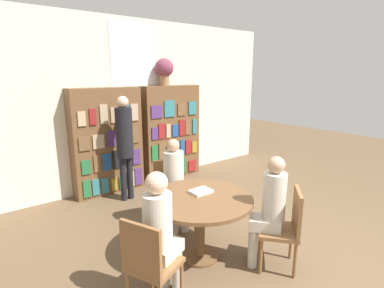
% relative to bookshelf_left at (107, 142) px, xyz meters
% --- Properties ---
extents(ground_plane, '(16.00, 16.00, 0.00)m').
position_rel_bookshelf_left_xyz_m(ground_plane, '(0.66, -3.57, -0.91)').
color(ground_plane, brown).
extents(wall_back, '(6.40, 0.07, 3.00)m').
position_rel_bookshelf_left_xyz_m(wall_back, '(0.66, 0.19, 0.60)').
color(wall_back, beige).
rests_on(wall_back, ground_plane).
extents(bookshelf_left, '(1.20, 0.34, 1.82)m').
position_rel_bookshelf_left_xyz_m(bookshelf_left, '(0.00, 0.00, 0.00)').
color(bookshelf_left, brown).
rests_on(bookshelf_left, ground_plane).
extents(bookshelf_right, '(1.20, 0.34, 1.82)m').
position_rel_bookshelf_left_xyz_m(bookshelf_right, '(1.32, 0.00, 0.00)').
color(bookshelf_right, brown).
rests_on(bookshelf_right, ground_plane).
extents(flower_vase, '(0.34, 0.34, 0.50)m').
position_rel_bookshelf_left_xyz_m(flower_vase, '(1.20, 0.01, 1.21)').
color(flower_vase, '#997047').
rests_on(flower_vase, bookshelf_right).
extents(reading_table, '(1.17, 1.17, 0.73)m').
position_rel_bookshelf_left_xyz_m(reading_table, '(-0.00, -2.49, -0.30)').
color(reading_table, brown).
rests_on(reading_table, ground_plane).
extents(chair_near_camera, '(0.52, 0.52, 0.89)m').
position_rel_bookshelf_left_xyz_m(chair_near_camera, '(-0.85, -2.85, -0.41)').
color(chair_near_camera, brown).
rests_on(chair_near_camera, ground_plane).
extents(chair_left_side, '(0.48, 0.48, 0.89)m').
position_rel_bookshelf_left_xyz_m(chair_left_side, '(0.21, -1.60, -0.41)').
color(chair_left_side, brown).
rests_on(chair_left_side, ground_plane).
extents(chair_far_side, '(0.56, 0.56, 0.89)m').
position_rel_bookshelf_left_xyz_m(chair_far_side, '(0.60, -3.19, -0.41)').
color(chair_far_side, brown).
rests_on(chair_far_side, ground_plane).
extents(seated_reader_left, '(0.34, 0.40, 1.23)m').
position_rel_bookshelf_left_xyz_m(seated_reader_left, '(0.17, -1.77, -0.21)').
color(seated_reader_left, beige).
rests_on(seated_reader_left, ground_plane).
extents(seated_reader_right, '(0.39, 0.40, 1.23)m').
position_rel_bookshelf_left_xyz_m(seated_reader_right, '(0.48, -3.05, -0.22)').
color(seated_reader_right, beige).
rests_on(seated_reader_right, ground_plane).
extents(seated_reader_back, '(0.40, 0.36, 1.25)m').
position_rel_bookshelf_left_xyz_m(seated_reader_back, '(-0.69, -2.78, -0.19)').
color(seated_reader_back, beige).
rests_on(seated_reader_back, ground_plane).
extents(librarian_standing, '(0.27, 0.54, 1.71)m').
position_rel_bookshelf_left_xyz_m(librarian_standing, '(0.09, -0.50, 0.12)').
color(librarian_standing, black).
rests_on(librarian_standing, ground_plane).
extents(open_book_on_table, '(0.24, 0.18, 0.03)m').
position_rel_bookshelf_left_xyz_m(open_book_on_table, '(0.09, -2.40, -0.16)').
color(open_book_on_table, silver).
rests_on(open_book_on_table, reading_table).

